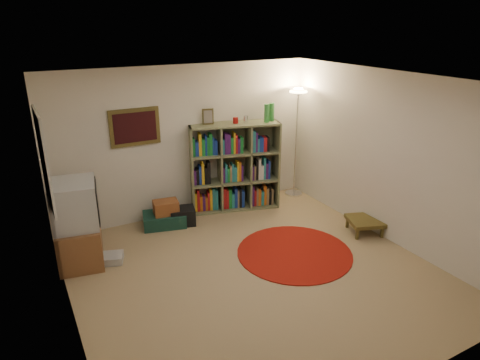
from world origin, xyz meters
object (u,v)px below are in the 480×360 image
at_px(floor_lamp, 298,107).
at_px(tv_stand, 78,224).
at_px(suitcase, 165,219).
at_px(floor_fan, 264,195).
at_px(side_table, 365,221).
at_px(bookshelf, 233,168).

bearing_deg(floor_lamp, tv_stand, -171.75).
relative_size(floor_lamp, tv_stand, 1.73).
bearing_deg(suitcase, floor_lamp, 16.51).
relative_size(floor_fan, tv_stand, 0.32).
xyz_separation_m(tv_stand, side_table, (4.04, -1.25, -0.37)).
bearing_deg(floor_lamp, bookshelf, 179.11).
bearing_deg(side_table, bookshelf, 126.37).
distance_m(floor_lamp, suitcase, 3.06).
xyz_separation_m(bookshelf, floor_fan, (0.53, -0.18, -0.55)).
bearing_deg(suitcase, bookshelf, 19.19).
distance_m(floor_lamp, floor_fan, 1.68).
relative_size(bookshelf, floor_lamp, 0.91).
xyz_separation_m(floor_fan, side_table, (0.82, -1.66, 0.00)).
bearing_deg(tv_stand, bookshelf, 22.44).
xyz_separation_m(suitcase, side_table, (2.68, -1.74, 0.08)).
height_order(floor_fan, suitcase, floor_fan).
bearing_deg(floor_fan, floor_lamp, 28.44).
distance_m(bookshelf, side_table, 2.35).
distance_m(floor_fan, side_table, 1.85).
relative_size(bookshelf, suitcase, 2.42).
height_order(bookshelf, side_table, bookshelf).
bearing_deg(bookshelf, side_table, -38.02).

